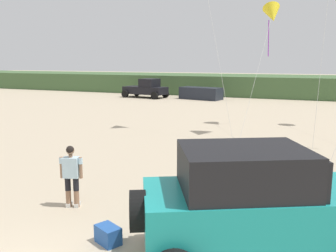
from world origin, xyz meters
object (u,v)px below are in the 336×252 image
jeep (257,202)px  distant_sedan (201,93)px  distant_pickup (146,89)px  kite_yellow_diamond (272,15)px  person_watching (71,173)px  cooler_box (108,235)px

jeep → distant_sedan: bearing=109.9°
distant_pickup → kite_yellow_diamond: kite_yellow_diamond is taller
jeep → distant_pickup: (-16.15, 27.96, -0.26)m
distant_sedan → kite_yellow_diamond: bearing=-45.2°
distant_pickup → distant_sedan: (5.80, 0.58, -0.34)m
person_watching → distant_pickup: bearing=112.5°
jeep → cooler_box: (-3.00, -0.51, -1.01)m
distant_pickup → jeep: bearing=-60.0°
cooler_box → kite_yellow_diamond: (1.02, 16.02, 6.21)m
distant_pickup → person_watching: bearing=-67.5°
jeep → cooler_box: 3.21m
person_watching → distant_sedan: 28.23m
distant_pickup → distant_sedan: size_ratio=1.15×
jeep → person_watching: bearing=170.4°
distant_pickup → distant_sedan: distant_pickup is taller
cooler_box → distant_pickup: bearing=140.6°
cooler_box → distant_sedan: distant_sedan is taller
person_watching → jeep: bearing=-9.6°
jeep → distant_pickup: bearing=120.0°
person_watching → distant_sedan: bearing=101.1°
cooler_box → person_watching: bearing=171.1°
person_watching → cooler_box: 2.47m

